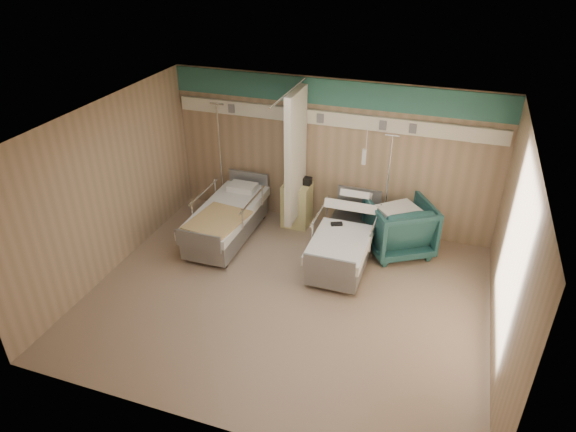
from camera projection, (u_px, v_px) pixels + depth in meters
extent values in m
cube|color=gray|center=(286.00, 297.00, 7.98)|extent=(6.00, 5.00, 0.00)
cube|color=tan|center=(331.00, 155.00, 9.34)|extent=(6.00, 0.04, 2.80)
cube|color=tan|center=(206.00, 336.00, 5.23)|extent=(6.00, 0.04, 2.80)
cube|color=tan|center=(108.00, 189.00, 8.13)|extent=(0.04, 5.00, 2.80)
cube|color=tan|center=(512.00, 258.00, 6.44)|extent=(0.04, 5.00, 2.80)
cube|color=white|center=(286.00, 126.00, 6.59)|extent=(6.00, 5.00, 0.04)
cube|color=#2E6D62|center=(334.00, 93.00, 8.76)|extent=(6.00, 0.04, 0.45)
cube|color=silver|center=(332.00, 119.00, 8.95)|extent=(5.88, 0.08, 0.25)
cylinder|color=silver|center=(289.00, 92.00, 8.07)|extent=(0.03, 1.80, 0.03)
cube|color=beige|center=(296.00, 157.00, 8.98)|extent=(0.12, 0.90, 2.35)
cube|color=#DFDB8B|center=(297.00, 205.00, 9.73)|extent=(0.50, 0.48, 0.85)
imported|color=#1D4849|center=(399.00, 227.00, 8.90)|extent=(1.44, 1.45, 0.97)
cube|color=silver|center=(401.00, 201.00, 8.61)|extent=(0.88, 0.87, 0.07)
cylinder|color=silver|center=(382.00, 237.00, 9.49)|extent=(0.36, 0.36, 0.03)
cylinder|color=silver|center=(387.00, 189.00, 9.00)|extent=(0.03, 0.03, 2.00)
cylinder|color=silver|center=(393.00, 136.00, 8.51)|extent=(0.24, 0.03, 0.03)
cylinder|color=silver|center=(224.00, 209.00, 10.44)|extent=(0.40, 0.40, 0.03)
cylinder|color=silver|center=(220.00, 159.00, 9.90)|extent=(0.04, 0.04, 2.20)
cylinder|color=silver|center=(217.00, 104.00, 9.36)|extent=(0.26, 0.03, 0.03)
cube|color=black|center=(337.00, 224.00, 8.66)|extent=(0.21, 0.16, 0.04)
cube|color=tan|center=(218.00, 220.00, 8.78)|extent=(0.94, 1.12, 0.04)
cube|color=black|center=(305.00, 181.00, 9.51)|extent=(0.25, 0.17, 0.13)
cylinder|color=white|center=(297.00, 178.00, 9.61)|extent=(0.10, 0.10, 0.12)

